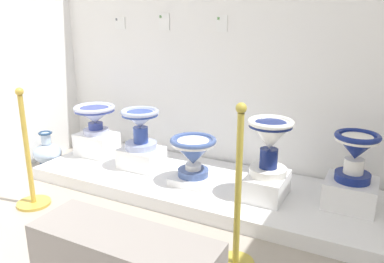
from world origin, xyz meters
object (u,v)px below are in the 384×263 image
object	(u,v)px
antique_toilet_leftmost	(140,123)
stanchion_post_near_left	(30,174)
antique_toilet_rightmost	(193,152)
info_placard_first	(120,23)
antique_toilet_broad_patterned	(356,150)
plinth_block_broad_patterned	(350,193)
plinth_block_central_ornate	(267,186)
info_placard_second	(164,22)
stanchion_post_near_right	(237,218)
decorative_vase_companion	(47,153)
plinth_block_rightmost	(193,179)
plinth_block_leftmost	(142,158)
antique_toilet_slender_white	(95,115)
plinth_block_slender_white	(97,144)
antique_toilet_central_ornate	(270,139)
info_placard_third	(222,23)

from	to	relation	value
antique_toilet_leftmost	stanchion_post_near_left	distance (m)	1.03
antique_toilet_rightmost	info_placard_first	world-z (taller)	info_placard_first
antique_toilet_broad_patterned	plinth_block_broad_patterned	bearing A→B (deg)	180.00
plinth_block_central_ornate	stanchion_post_near_left	world-z (taller)	stanchion_post_near_left
info_placard_second	stanchion_post_near_right	size ratio (longest dim) A/B	0.15
decorative_vase_companion	plinth_block_rightmost	bearing A→B (deg)	3.41
plinth_block_leftmost	antique_toilet_rightmost	distance (m)	0.62
plinth_block_rightmost	info_placard_second	distance (m)	1.56
plinth_block_rightmost	antique_toilet_broad_patterned	world-z (taller)	antique_toilet_broad_patterned
antique_toilet_slender_white	antique_toilet_rightmost	xyz separation A→B (m)	(1.20, -0.15, -0.15)
antique_toilet_slender_white	plinth_block_slender_white	bearing A→B (deg)	75.96
antique_toilet_leftmost	plinth_block_central_ornate	xyz separation A→B (m)	(1.24, -0.06, -0.34)
antique_toilet_rightmost	info_placard_first	size ratio (longest dim) A/B	3.15
antique_toilet_central_ornate	antique_toilet_slender_white	bearing A→B (deg)	175.84
antique_toilet_rightmost	plinth_block_broad_patterned	xyz separation A→B (m)	(1.25, 0.15, -0.17)
stanchion_post_near_left	stanchion_post_near_right	size ratio (longest dim) A/B	0.94
plinth_block_central_ornate	antique_toilet_broad_patterned	xyz separation A→B (m)	(0.60, 0.13, 0.35)
antique_toilet_broad_patterned	info_placard_third	size ratio (longest dim) A/B	2.49
antique_toilet_slender_white	decorative_vase_companion	world-z (taller)	antique_toilet_slender_white
info_placard_third	stanchion_post_near_left	world-z (taller)	info_placard_third
antique_toilet_broad_patterned	info_placard_first	distance (m)	2.60
antique_toilet_central_ornate	info_placard_second	size ratio (longest dim) A/B	2.83
plinth_block_rightmost	plinth_block_broad_patterned	bearing A→B (deg)	6.90
info_placard_third	plinth_block_slender_white	bearing A→B (deg)	-159.63
plinth_block_broad_patterned	stanchion_post_near_left	world-z (taller)	stanchion_post_near_left
antique_toilet_leftmost	antique_toilet_broad_patterned	distance (m)	1.84
antique_toilet_leftmost	info_placard_third	xyz separation A→B (m)	(0.57, 0.51, 0.88)
plinth_block_rightmost	info_placard_third	distance (m)	1.42
info_placard_third	stanchion_post_near_right	size ratio (longest dim) A/B	0.14
info_placard_first	antique_toilet_leftmost	bearing A→B (deg)	-42.03
plinth_block_broad_patterned	info_placard_third	size ratio (longest dim) A/B	2.52
plinth_block_broad_patterned	antique_toilet_central_ornate	bearing A→B (deg)	-167.49
stanchion_post_near_left	stanchion_post_near_right	distance (m)	1.78
info_placard_third	stanchion_post_near_left	bearing A→B (deg)	-127.79
info_placard_first	info_placard_third	bearing A→B (deg)	0.00
plinth_block_central_ornate	plinth_block_broad_patterned	size ratio (longest dim) A/B	1.08
plinth_block_slender_white	info_placard_first	xyz separation A→B (m)	(0.04, 0.44, 1.20)
antique_toilet_leftmost	info_placard_first	distance (m)	1.16
antique_toilet_leftmost	stanchion_post_near_right	bearing A→B (deg)	-33.37
plinth_block_slender_white	info_placard_first	distance (m)	1.27
plinth_block_slender_white	plinth_block_leftmost	world-z (taller)	plinth_block_slender_white
antique_toilet_leftmost	info_placard_second	distance (m)	1.03
plinth_block_central_ornate	stanchion_post_near_right	xyz separation A→B (m)	(0.05, -0.79, 0.12)
plinth_block_broad_patterned	stanchion_post_near_left	xyz separation A→B (m)	(-2.33, -0.94, 0.05)
info_placard_first	antique_toilet_central_ornate	bearing A→B (deg)	-17.56
decorative_vase_companion	info_placard_first	bearing A→B (deg)	54.64
info_placard_third	plinth_block_broad_patterned	bearing A→B (deg)	-19.10
antique_toilet_slender_white	antique_toilet_central_ornate	size ratio (longest dim) A/B	0.92
plinth_block_slender_white	antique_toilet_rightmost	size ratio (longest dim) A/B	0.98
antique_toilet_central_ornate	info_placard_third	bearing A→B (deg)	139.23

